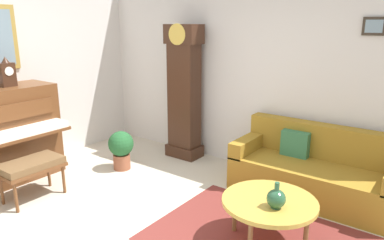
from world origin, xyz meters
The scene contains 9 objects.
wall_back centered at (0.01, 2.40, 1.40)m, with size 5.30×0.13×2.80m.
area_rug centered at (1.09, 0.72, 0.00)m, with size 2.10×1.50×0.01m, color maroon.
piano_bench centered at (-1.48, -0.11, 0.41)m, with size 0.42×0.70×0.48m.
grandfather_clock centered at (-0.91, 2.09, 0.96)m, with size 0.52×0.34×2.03m.
couch centered at (1.17, 1.96, 0.31)m, with size 1.90×0.80×0.84m.
coffee_table centered at (1.15, 0.71, 0.43)m, with size 0.88×0.88×0.46m.
mantel_clock centered at (-2.23, 0.12, 1.42)m, with size 0.13×0.18×0.38m.
green_jug centered at (1.26, 0.61, 0.54)m, with size 0.17×0.17×0.24m.
potted_plant centered at (-1.32, 1.14, 0.32)m, with size 0.36×0.36×0.56m.
Camera 1 is at (2.36, -2.12, 2.03)m, focal length 33.47 mm.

